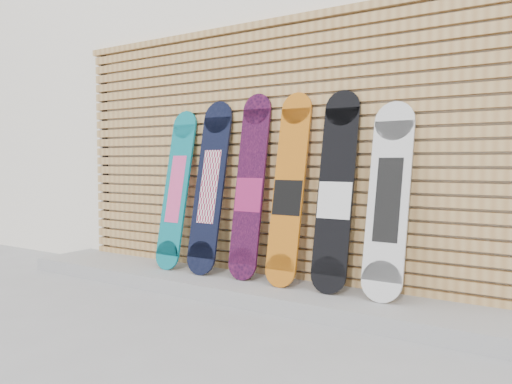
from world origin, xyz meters
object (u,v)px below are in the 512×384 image
Objects in this scene: snowboard_1 at (210,187)px; snowboard_4 at (336,192)px; snowboard_0 at (176,189)px; snowboard_2 at (250,187)px; snowboard_5 at (388,200)px; snowboard_3 at (289,190)px.

snowboard_1 is 1.19m from snowboard_4.
snowboard_1 is at bearing -0.23° from snowboard_0.
snowboard_2 is at bearing 2.52° from snowboard_1.
snowboard_2 reaches higher than snowboard_5.
snowboard_4 reaches higher than snowboard_5.
snowboard_0 is 1.18m from snowboard_3.
snowboard_1 is 0.41m from snowboard_2.
snowboard_0 is at bearing -179.66° from snowboard_4.
snowboard_5 is (0.40, -0.00, -0.04)m from snowboard_4.
snowboard_3 reaches higher than snowboard_0.
snowboard_3 reaches higher than snowboard_5.
snowboard_2 is 1.19m from snowboard_5.
snowboard_3 is at bearing -179.35° from snowboard_5.
snowboard_2 is 1.10× the size of snowboard_5.
snowboard_4 is at bearing 0.34° from snowboard_0.
snowboard_1 is at bearing -179.48° from snowboard_4.
snowboard_5 is (1.59, 0.01, -0.05)m from snowboard_1.
snowboard_2 is at bearing 177.39° from snowboard_3.
snowboard_0 reaches higher than snowboard_5.
snowboard_1 is 0.99× the size of snowboard_4.
snowboard_2 reaches higher than snowboard_1.
snowboard_0 is 0.95× the size of snowboard_4.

